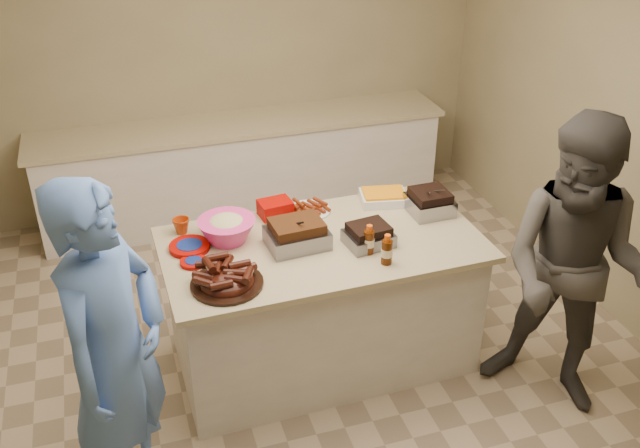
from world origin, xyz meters
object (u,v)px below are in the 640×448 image
object	(u,v)px
roasting_pan	(429,212)
mustard_bottle	(286,237)
bbq_bottle_a	(368,253)
plastic_cup	(182,233)
island	(322,358)
rib_platter	(227,285)
bbq_bottle_b	(386,263)
coleslaw_bowl	(228,240)
guest_gray	(549,394)

from	to	relation	value
roasting_pan	mustard_bottle	distance (m)	0.99
bbq_bottle_a	plastic_cup	bearing A→B (deg)	150.98
island	rib_platter	size ratio (longest dim) A/B	4.77
bbq_bottle_a	bbq_bottle_b	bearing A→B (deg)	-66.32
bbq_bottle_a	bbq_bottle_b	size ratio (longest dim) A/B	0.99
island	plastic_cup	bearing A→B (deg)	154.11
coleslaw_bowl	island	bearing A→B (deg)	-19.44
rib_platter	bbq_bottle_b	world-z (taller)	bbq_bottle_b
bbq_bottle_b	guest_gray	distance (m)	1.43
bbq_bottle_a	guest_gray	distance (m)	1.51
island	bbq_bottle_a	xyz separation A→B (m)	(0.23, -0.20, 0.93)
rib_platter	coleslaw_bowl	world-z (taller)	coleslaw_bowl
plastic_cup	bbq_bottle_a	bearing A→B (deg)	-29.02
island	bbq_bottle_b	bearing A→B (deg)	-51.20
coleslaw_bowl	bbq_bottle_a	world-z (taller)	coleslaw_bowl
rib_platter	mustard_bottle	size ratio (longest dim) A/B	3.48
bbq_bottle_a	plastic_cup	distance (m)	1.18
bbq_bottle_a	mustard_bottle	xyz separation A→B (m)	(-0.42, 0.32, 0.00)
plastic_cup	coleslaw_bowl	bearing A→B (deg)	-34.40
roasting_pan	coleslaw_bowl	size ratio (longest dim) A/B	0.76
island	mustard_bottle	xyz separation A→B (m)	(-0.20, 0.12, 0.93)
bbq_bottle_b	plastic_cup	xyz separation A→B (m)	(-1.10, 0.71, 0.00)
mustard_bottle	bbq_bottle_a	bearing A→B (deg)	-37.09
rib_platter	guest_gray	world-z (taller)	rib_platter
island	guest_gray	bearing A→B (deg)	-32.12
rib_platter	guest_gray	size ratio (longest dim) A/B	0.22
bbq_bottle_a	coleslaw_bowl	bearing A→B (deg)	152.89
guest_gray	island	bearing A→B (deg)	-163.39
rib_platter	plastic_cup	bearing A→B (deg)	103.79
coleslaw_bowl	bbq_bottle_b	distance (m)	0.99
mustard_bottle	guest_gray	size ratio (longest dim) A/B	0.06
island	bbq_bottle_b	xyz separation A→B (m)	(0.29, -0.34, 0.93)
plastic_cup	rib_platter	bearing A→B (deg)	-76.21
bbq_bottle_b	mustard_bottle	bearing A→B (deg)	136.67
roasting_pan	guest_gray	xyz separation A→B (m)	(0.49, -0.91, -0.93)
plastic_cup	bbq_bottle_b	bearing A→B (deg)	-32.96
island	coleslaw_bowl	distance (m)	1.10
roasting_pan	coleslaw_bowl	bearing A→B (deg)	176.78
roasting_pan	coleslaw_bowl	world-z (taller)	coleslaw_bowl
rib_platter	roasting_pan	xyz separation A→B (m)	(1.44, 0.43, 0.00)
mustard_bottle	rib_platter	bearing A→B (deg)	-138.55
roasting_pan	bbq_bottle_b	size ratio (longest dim) A/B	1.40
roasting_pan	rib_platter	bearing A→B (deg)	-164.57
island	guest_gray	xyz separation A→B (m)	(1.28, -0.76, 0.00)
coleslaw_bowl	mustard_bottle	bearing A→B (deg)	-12.35
roasting_pan	guest_gray	distance (m)	1.39
rib_platter	guest_gray	bearing A→B (deg)	-14.08
mustard_bottle	guest_gray	distance (m)	1.96
rib_platter	bbq_bottle_b	bearing A→B (deg)	-3.59
bbq_bottle_b	plastic_cup	size ratio (longest dim) A/B	1.79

